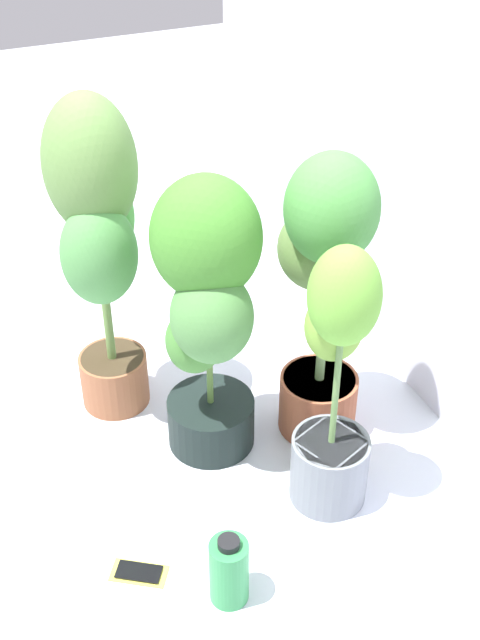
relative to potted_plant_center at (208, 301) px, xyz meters
The scene contains 8 objects.
ground_plane 0.54m from the potted_plant_center, 94.89° to the right, with size 8.00×8.00×0.00m, color silver.
mylar_back_wall 0.85m from the potted_plant_center, 91.08° to the left, with size 3.20×0.01×2.00m, color silver.
potted_plant_center is the anchor object (origin of this frame).
potted_plant_front_left 0.38m from the potted_plant_center, 144.85° to the right, with size 0.35×0.27×1.01m.
potted_plant_back_right 0.40m from the potted_plant_center, 37.17° to the left, with size 0.26×0.22×0.80m.
potted_plant_back_center 0.33m from the potted_plant_center, 85.26° to the left, with size 0.42×0.36×0.90m.
cell_phone 0.72m from the potted_plant_center, 42.80° to the right, with size 0.14×0.16×0.01m.
nutrient_bottle 0.69m from the potted_plant_center, 16.53° to the right, with size 0.10×0.10×0.21m.
Camera 1 is at (1.71, -0.47, 1.75)m, focal length 46.32 mm.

